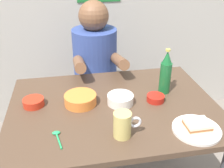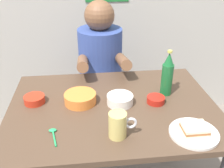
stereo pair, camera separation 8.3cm
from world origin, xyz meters
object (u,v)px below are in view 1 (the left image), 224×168
at_px(dining_table, 114,119).
at_px(sauce_bowl_chili, 33,102).
at_px(plate_orange, 196,129).
at_px(beer_bottle, 166,73).
at_px(beer_mug, 123,125).
at_px(person_seated, 95,57).
at_px(sandwich, 197,125).
at_px(stool, 97,104).

height_order(dining_table, sauce_bowl_chili, sauce_bowl_chili).
bearing_deg(plate_orange, beer_bottle, 93.12).
relative_size(beer_mug, beer_bottle, 0.48).
xyz_separation_m(plate_orange, sauce_bowl_chili, (-0.75, 0.35, 0.02)).
bearing_deg(person_seated, sandwich, -68.57).
bearing_deg(beer_bottle, plate_orange, -86.88).
height_order(sandwich, beer_bottle, beer_bottle).
bearing_deg(dining_table, sauce_bowl_chili, 170.35).
bearing_deg(plate_orange, sauce_bowl_chili, 154.83).
height_order(stool, plate_orange, plate_orange).
xyz_separation_m(dining_table, sandwich, (0.33, -0.28, 0.13)).
xyz_separation_m(plate_orange, beer_bottle, (-0.02, 0.37, 0.11)).
distance_m(sandwich, beer_mug, 0.34).
relative_size(dining_table, plate_orange, 5.00).
height_order(stool, beer_mug, beer_mug).
height_order(dining_table, person_seated, person_seated).
relative_size(beer_mug, sauce_bowl_chili, 1.15).
relative_size(dining_table, beer_mug, 8.73).
relative_size(stool, sauce_bowl_chili, 4.09).
xyz_separation_m(dining_table, sauce_bowl_chili, (-0.42, 0.07, 0.12)).
height_order(sandwich, beer_mug, beer_mug).
bearing_deg(beer_bottle, sandwich, -86.88).
bearing_deg(beer_mug, sauce_bowl_chili, 141.70).
height_order(dining_table, beer_bottle, beer_bottle).
bearing_deg(beer_mug, sandwich, -4.74).
distance_m(stool, beer_bottle, 0.82).
xyz_separation_m(person_seated, beer_bottle, (0.33, -0.53, 0.09)).
height_order(plate_orange, sauce_bowl_chili, sauce_bowl_chili).
distance_m(beer_bottle, sauce_bowl_chili, 0.73).
xyz_separation_m(sandwich, beer_mug, (-0.34, 0.03, 0.03)).
bearing_deg(sauce_bowl_chili, person_seated, 54.21).
height_order(person_seated, plate_orange, person_seated).
bearing_deg(sauce_bowl_chili, sandwich, -25.17).
xyz_separation_m(dining_table, person_seated, (-0.02, 0.62, 0.12)).
relative_size(person_seated, plate_orange, 3.27).
height_order(person_seated, sandwich, person_seated).
relative_size(stool, person_seated, 0.63).
bearing_deg(beer_bottle, stool, 121.49).
xyz_separation_m(stool, sauce_bowl_chili, (-0.40, -0.56, 0.41)).
xyz_separation_m(stool, plate_orange, (0.35, -0.91, 0.40)).
bearing_deg(sauce_bowl_chili, dining_table, -9.65).
bearing_deg(person_seated, sauce_bowl_chili, -125.79).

